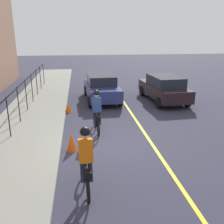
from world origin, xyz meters
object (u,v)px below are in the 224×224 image
patrol_sedan (164,88)px  traffic_cone_near (68,108)px  traffic_cone_far (71,142)px  cyclist_follow (86,161)px  cyclist_lead (97,112)px  parked_sedan_rear (101,87)px

patrol_sedan → traffic_cone_near: size_ratio=8.85×
traffic_cone_near → patrol_sedan: bearing=-75.0°
traffic_cone_near → traffic_cone_far: (-4.67, -0.28, 0.08)m
traffic_cone_near → traffic_cone_far: bearing=-176.6°
cyclist_follow → traffic_cone_near: 7.26m
cyclist_lead → parked_sedan_rear: size_ratio=0.41×
parked_sedan_rear → traffic_cone_near: parked_sedan_rear is taller
patrol_sedan → traffic_cone_near: patrol_sedan is taller
cyclist_lead → parked_sedan_rear: cyclist_lead is taller
parked_sedan_rear → traffic_cone_near: size_ratio=8.78×
cyclist_follow → traffic_cone_near: cyclist_follow is taller
parked_sedan_rear → traffic_cone_near: 3.10m
cyclist_lead → traffic_cone_near: size_ratio=3.58×
parked_sedan_rear → traffic_cone_near: bearing=-43.5°
cyclist_lead → cyclist_follow: same height
patrol_sedan → traffic_cone_far: bearing=134.5°
patrol_sedan → traffic_cone_far: size_ratio=6.70×
cyclist_follow → traffic_cone_far: bearing=7.4°
cyclist_lead → traffic_cone_far: 2.03m
cyclist_lead → traffic_cone_near: 3.36m
cyclist_follow → parked_sedan_rear: size_ratio=0.41×
parked_sedan_rear → traffic_cone_far: (-6.98, 1.71, -0.49)m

